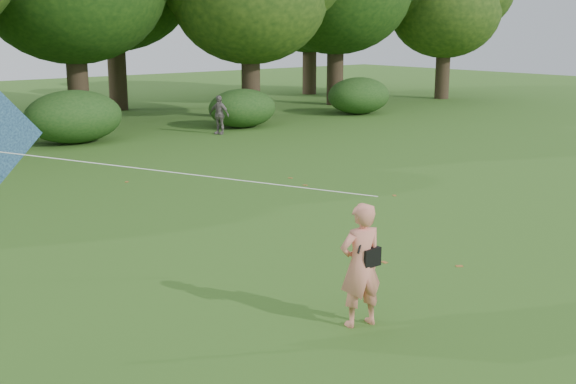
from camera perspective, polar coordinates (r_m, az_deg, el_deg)
ground at (r=10.65m, az=7.90°, el=-9.60°), size 100.00×100.00×0.00m
man_kite_flyer at (r=9.97m, az=5.76°, el=-5.76°), size 0.72×0.56×1.75m
bystander_right at (r=27.95m, az=-5.48°, el=6.10°), size 0.66×0.95×1.50m
crossbody_bag at (r=9.99m, az=6.37°, el=-5.03°), size 0.43×0.20×0.70m
fallen_leaves at (r=13.14m, az=0.81°, el=-5.03°), size 11.49×14.65×0.01m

